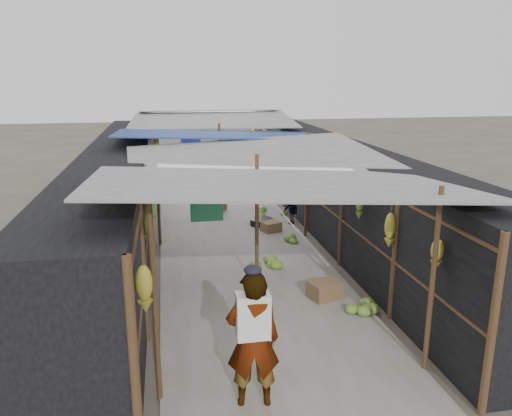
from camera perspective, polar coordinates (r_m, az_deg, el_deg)
ground at (r=7.01m, az=4.86°, el=-19.33°), size 80.00×80.00×0.00m
aisle_slab at (r=12.80m, az=-2.78°, el=-3.00°), size 3.60×16.00×0.02m
stall_left at (r=12.44m, az=-15.26°, el=1.41°), size 1.40×15.00×2.30m
stall_right at (r=13.12m, az=8.93°, el=2.44°), size 1.40×15.00×2.30m
crate_near at (r=9.26m, az=7.85°, el=-9.30°), size 0.65×0.58×0.33m
crate_mid at (r=12.96m, az=1.74°, el=-2.17°), size 0.56×0.51×0.27m
crate_back at (r=15.03m, az=-4.35°, el=0.23°), size 0.56×0.51×0.29m
black_basin at (r=13.51m, az=0.64°, el=-1.63°), size 0.63×0.63×0.19m
vendor_elderly at (r=6.16m, az=-0.36°, el=-14.82°), size 0.69×0.49×1.76m
shopper_blue at (r=15.36m, az=-4.47°, el=2.87°), size 0.84×0.71×1.50m
vendor_seated at (r=13.54m, az=4.01°, el=-0.02°), size 0.52×0.68×0.92m
market_canopy at (r=12.61m, az=-3.01°, el=7.89°), size 5.62×15.20×2.77m
hanging_bananas at (r=12.42m, az=-2.54°, el=4.26°), size 3.95×14.33×0.81m
floor_bananas at (r=14.30m, az=-0.86°, el=-0.45°), size 3.58×10.08×0.35m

